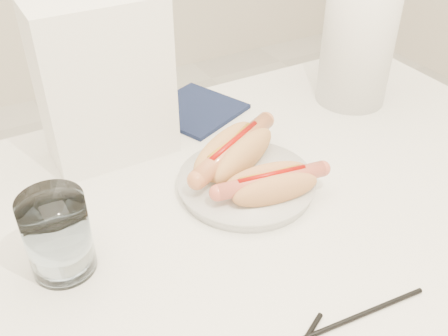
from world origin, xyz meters
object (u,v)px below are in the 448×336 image
table (238,258)px  hotdog_right (271,184)px  napkin_box (104,81)px  paper_towel_roll (361,26)px  water_glass (58,235)px  plate (246,184)px  hotdog_left (234,152)px

table → hotdog_right: hotdog_right is taller
table → hotdog_right: bearing=18.4°
napkin_box → paper_towel_roll: bearing=-6.2°
table → napkin_box: size_ratio=4.55×
napkin_box → water_glass: bearing=-123.1°
table → napkin_box: (-0.09, 0.27, 0.19)m
plate → paper_towel_roll: (0.33, 0.15, 0.14)m
hotdog_left → paper_towel_roll: size_ratio=0.62×
water_glass → napkin_box: bearing=57.1°
paper_towel_roll → water_glass: bearing=-164.3°
water_glass → paper_towel_roll: paper_towel_roll is taller
hotdog_right → water_glass: size_ratio=1.49×
plate → hotdog_right: 0.06m
water_glass → plate: bearing=5.1°
plate → hotdog_right: (0.01, -0.05, 0.03)m
plate → water_glass: (-0.29, -0.03, 0.05)m
plate → hotdog_left: bearing=86.6°
napkin_box → hotdog_right: bearing=-58.2°
hotdog_right → water_glass: (-0.30, 0.02, 0.02)m
plate → hotdog_right: size_ratio=1.21×
hotdog_left → paper_towel_roll: bearing=-9.7°
water_glass → table: bearing=-11.2°
table → plate: plate is taller
table → plate: bearing=52.5°
hotdog_left → paper_towel_roll: (0.33, 0.11, 0.11)m
hotdog_left → water_glass: 0.30m
paper_towel_roll → table: bearing=-150.3°
water_glass → hotdog_left: bearing=13.2°
napkin_box → plate: bearing=-54.4°
table → plate: (0.06, 0.07, 0.07)m
table → hotdog_left: (0.06, 0.11, 0.10)m
hotdog_left → hotdog_right: hotdog_left is taller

